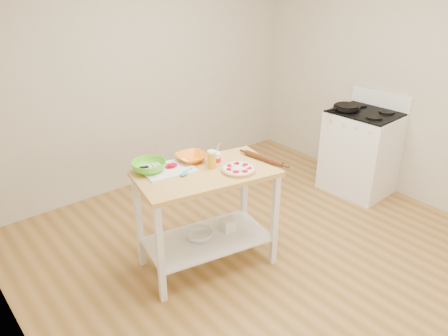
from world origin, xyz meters
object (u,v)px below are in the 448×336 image
at_px(yogurt_tub, 215,159).
at_px(shelf_bin, 228,224).
at_px(cutting_board, 168,169).
at_px(orange_bowl, 191,158).
at_px(skillet, 346,107).
at_px(beer_pint, 212,159).
at_px(prep_island, 207,199).
at_px(rolling_pin, 264,159).
at_px(spatula, 186,172).
at_px(green_bowl, 149,166).
at_px(pizza, 239,169).
at_px(shelf_glass_bowl, 199,235).
at_px(knife, 152,166).
at_px(gas_stove, 361,151).

relative_size(yogurt_tub, shelf_bin, 1.78).
height_order(cutting_board, orange_bowl, orange_bowl).
bearing_deg(skillet, beer_pint, -163.54).
height_order(prep_island, yogurt_tub, yogurt_tub).
height_order(orange_bowl, rolling_pin, orange_bowl).
height_order(spatula, green_bowl, green_bowl).
distance_m(pizza, cutting_board, 0.57).
bearing_deg(green_bowl, shelf_glass_bowl, -40.02).
bearing_deg(cutting_board, green_bowl, 158.82).
relative_size(spatula, shelf_bin, 1.34).
height_order(skillet, pizza, skillet).
bearing_deg(pizza, yogurt_tub, 110.56).
distance_m(orange_bowl, yogurt_tub, 0.22).
bearing_deg(prep_island, cutting_board, 136.40).
height_order(prep_island, green_bowl, green_bowl).
relative_size(skillet, shelf_bin, 4.08).
distance_m(skillet, shelf_glass_bowl, 2.21).
bearing_deg(orange_bowl, knife, 165.09).
distance_m(gas_stove, spatula, 2.37).
height_order(knife, green_bowl, green_bowl).
xyz_separation_m(orange_bowl, shelf_glass_bowl, (-0.08, -0.20, -0.63)).
xyz_separation_m(green_bowl, shelf_bin, (0.57, -0.30, -0.63)).
bearing_deg(knife, orange_bowl, 7.88).
height_order(green_bowl, shelf_glass_bowl, green_bowl).
height_order(gas_stove, pizza, gas_stove).
relative_size(pizza, green_bowl, 1.03).
bearing_deg(knife, shelf_bin, -9.35).
xyz_separation_m(pizza, rolling_pin, (0.28, 0.01, 0.01)).
distance_m(prep_island, skillet, 2.08).
distance_m(green_bowl, rolling_pin, 0.94).
height_order(pizza, spatula, pizza).
bearing_deg(green_bowl, orange_bowl, -7.71).
distance_m(green_bowl, shelf_glass_bowl, 0.75).
relative_size(skillet, green_bowl, 1.66).
relative_size(pizza, yogurt_tub, 1.43).
xyz_separation_m(shelf_glass_bowl, shelf_bin, (0.28, -0.05, 0.02)).
height_order(spatula, knife, knife).
distance_m(gas_stove, shelf_bin, 1.96).
relative_size(gas_stove, orange_bowl, 4.51).
xyz_separation_m(prep_island, gas_stove, (2.18, 0.01, -0.17)).
height_order(spatula, shelf_glass_bowl, spatula).
bearing_deg(knife, spatula, -35.94).
bearing_deg(beer_pint, spatula, 170.32).
distance_m(pizza, rolling_pin, 0.28).
xyz_separation_m(prep_island, cutting_board, (-0.22, 0.21, 0.26)).
distance_m(prep_island, shelf_glass_bowl, 0.36).
height_order(skillet, yogurt_tub, yogurt_tub).
distance_m(orange_bowl, beer_pint, 0.22).
distance_m(orange_bowl, shelf_glass_bowl, 0.67).
bearing_deg(orange_bowl, shelf_glass_bowl, -112.33).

